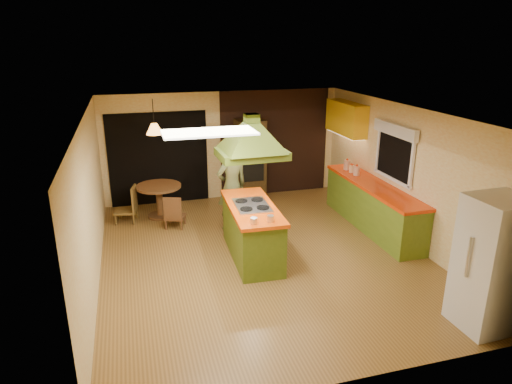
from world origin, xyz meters
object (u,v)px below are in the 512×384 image
object	(u,v)px
dining_table	(159,195)
canister_large	(347,165)
man	(232,186)
wall_oven	(250,160)
refrigerator	(493,264)
kitchen_island	(252,231)

from	to	relation	value
dining_table	canister_large	bearing A→B (deg)	-9.32
man	canister_large	distance (m)	2.68
dining_table	wall_oven	bearing A→B (deg)	15.60
man	dining_table	world-z (taller)	man
dining_table	refrigerator	bearing A→B (deg)	-53.11
kitchen_island	canister_large	xyz separation A→B (m)	(2.60, 1.68, 0.54)
man	canister_large	bearing A→B (deg)	172.40
kitchen_island	wall_oven	bearing A→B (deg)	77.84
refrigerator	canister_large	size ratio (longest dim) A/B	8.74
refrigerator	kitchen_island	bearing A→B (deg)	129.82
refrigerator	dining_table	world-z (taller)	refrigerator
kitchen_island	wall_oven	world-z (taller)	wall_oven
kitchen_island	dining_table	xyz separation A→B (m)	(-1.39, 2.34, 0.01)
wall_oven	refrigerator	bearing A→B (deg)	-77.14
wall_oven	dining_table	distance (m)	2.28
kitchen_island	dining_table	world-z (taller)	kitchen_island
refrigerator	wall_oven	world-z (taller)	wall_oven
wall_oven	dining_table	world-z (taller)	wall_oven
man	refrigerator	bearing A→B (deg)	105.70
kitchen_island	man	bearing A→B (deg)	94.51
wall_oven	man	bearing A→B (deg)	-119.84
refrigerator	canister_large	distance (m)	4.45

